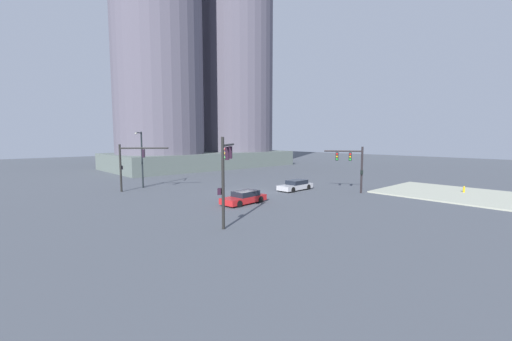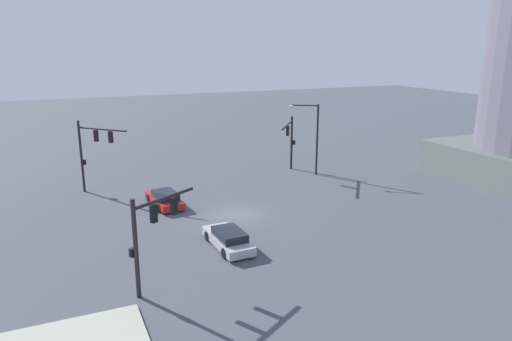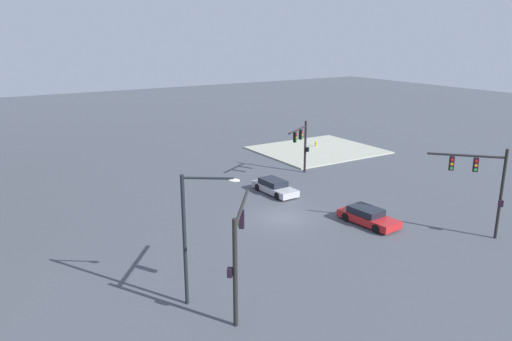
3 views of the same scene
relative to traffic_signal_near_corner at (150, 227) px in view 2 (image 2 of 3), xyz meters
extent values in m
plane|color=#474D55|center=(-8.74, 8.30, -3.48)|extent=(184.94, 184.94, 0.00)
cylinder|color=black|center=(0.53, -0.85, -0.85)|extent=(0.23, 0.23, 5.28)
cylinder|color=black|center=(-0.55, 0.96, 1.27)|extent=(2.31, 3.70, 0.18)
cube|color=black|center=(-0.14, 0.26, 0.66)|extent=(0.39, 0.41, 0.95)
cylinder|color=red|center=(-0.28, 0.18, 0.95)|extent=(0.15, 0.20, 0.20)
cylinder|color=orange|center=(-0.28, 0.18, 0.65)|extent=(0.15, 0.20, 0.20)
cylinder|color=green|center=(-0.28, 0.18, 0.35)|extent=(0.15, 0.20, 0.20)
cube|color=black|center=(-0.89, 1.52, 0.66)|extent=(0.39, 0.41, 0.95)
cylinder|color=red|center=(-1.03, 1.43, 0.95)|extent=(0.15, 0.20, 0.20)
cylinder|color=orange|center=(-1.03, 1.43, 0.65)|extent=(0.15, 0.20, 0.20)
cylinder|color=green|center=(-1.03, 1.43, 0.35)|extent=(0.15, 0.20, 0.20)
cube|color=black|center=(0.31, -0.98, -1.07)|extent=(0.36, 0.38, 0.44)
cylinder|color=black|center=(-19.33, 18.53, -0.72)|extent=(0.23, 0.23, 5.53)
cylinder|color=black|center=(-17.13, 16.86, 1.60)|extent=(4.50, 3.47, 0.17)
cube|color=black|center=(-17.23, 16.93, 0.99)|extent=(0.41, 0.40, 0.95)
cylinder|color=red|center=(-17.13, 17.06, 1.28)|extent=(0.20, 0.17, 0.20)
cylinder|color=orange|center=(-17.13, 17.06, 0.98)|extent=(0.20, 0.17, 0.20)
cylinder|color=green|center=(-17.13, 17.06, 0.68)|extent=(0.20, 0.17, 0.20)
cube|color=black|center=(-19.18, 18.73, -0.67)|extent=(0.38, 0.37, 0.44)
cylinder|color=black|center=(-19.70, -1.88, -0.32)|extent=(0.21, 0.21, 6.32)
cylinder|color=black|center=(-17.89, -0.18, 2.24)|extent=(3.72, 3.53, 0.16)
cube|color=black|center=(-18.38, -0.64, 1.64)|extent=(0.41, 0.41, 0.95)
cylinder|color=red|center=(-18.49, -0.52, 1.94)|extent=(0.19, 0.18, 0.20)
cylinder|color=orange|center=(-18.49, -0.52, 1.64)|extent=(0.19, 0.18, 0.20)
cylinder|color=green|center=(-18.49, -0.52, 1.34)|extent=(0.19, 0.18, 0.20)
cube|color=black|center=(-17.27, 0.41, 1.64)|extent=(0.41, 0.41, 0.95)
cylinder|color=red|center=(-17.38, 0.53, 1.94)|extent=(0.19, 0.18, 0.20)
cylinder|color=orange|center=(-17.38, 0.53, 1.64)|extent=(0.19, 0.18, 0.20)
cylinder|color=green|center=(-17.38, 0.53, 1.34)|extent=(0.19, 0.18, 0.20)
cube|color=black|center=(-19.86, -1.71, -0.87)|extent=(0.38, 0.38, 0.44)
cylinder|color=black|center=(-16.26, 19.70, 0.03)|extent=(0.20, 0.20, 7.03)
cylinder|color=black|center=(-16.99, 18.67, 3.40)|extent=(1.56, 2.14, 0.12)
ellipsoid|color=silver|center=(-17.72, 17.64, 3.30)|extent=(0.59, 0.66, 0.20)
cube|color=red|center=(-13.16, 3.71, -3.05)|extent=(4.81, 2.26, 0.55)
cube|color=black|center=(-12.88, 3.74, -2.52)|extent=(2.56, 1.84, 0.50)
cylinder|color=black|center=(-14.52, 2.72, -3.16)|extent=(0.66, 0.28, 0.64)
cylinder|color=black|center=(-14.68, 4.43, -3.16)|extent=(0.66, 0.28, 0.64)
cylinder|color=black|center=(-11.64, 2.99, -3.16)|extent=(0.66, 0.28, 0.64)
cylinder|color=black|center=(-11.80, 4.70, -3.16)|extent=(0.66, 0.28, 0.64)
cube|color=#B0B0B5|center=(-3.50, 5.52, -3.05)|extent=(4.84, 1.94, 0.55)
cube|color=black|center=(-3.21, 5.53, -2.52)|extent=(2.54, 1.65, 0.50)
cylinder|color=black|center=(-4.95, 4.64, -3.16)|extent=(0.65, 0.24, 0.64)
cylinder|color=black|center=(-5.01, 6.30, -3.16)|extent=(0.65, 0.24, 0.64)
cylinder|color=black|center=(-1.99, 4.74, -3.16)|extent=(0.65, 0.24, 0.64)
cylinder|color=black|center=(-2.04, 6.40, -3.16)|extent=(0.65, 0.24, 0.64)
camera|label=1|loc=(-32.38, -19.08, 2.74)|focal=22.22mm
camera|label=2|loc=(22.73, -4.16, 8.96)|focal=33.06mm
camera|label=3|loc=(-37.53, 28.73, 10.18)|focal=34.41mm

